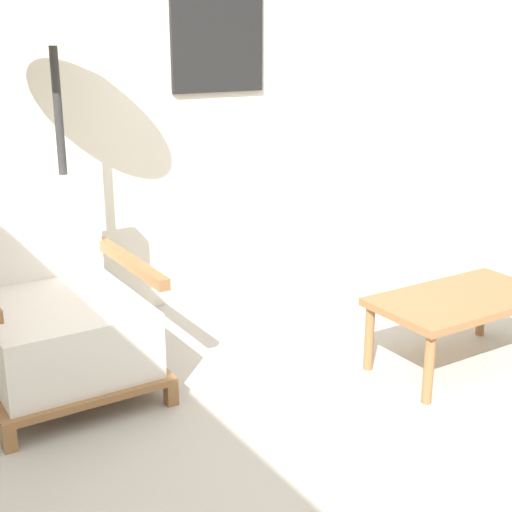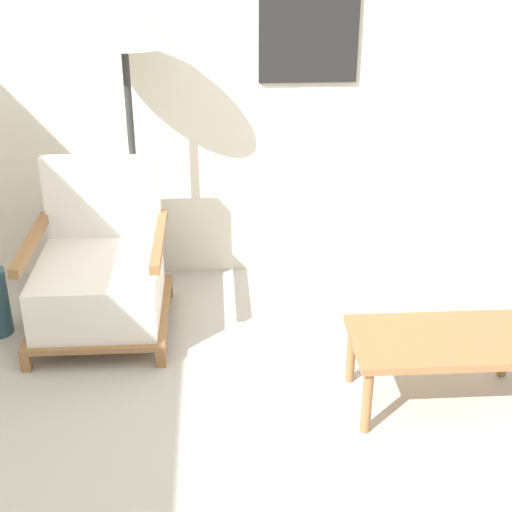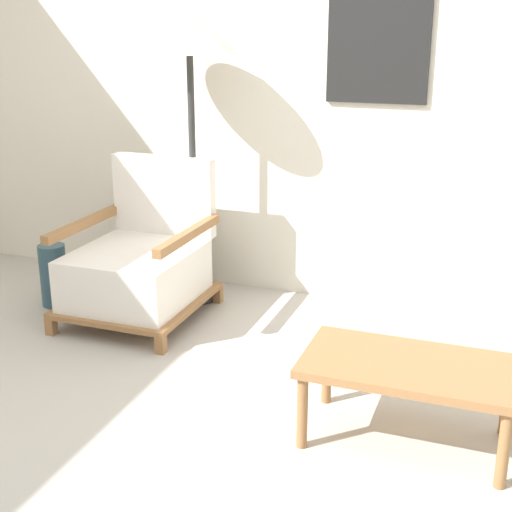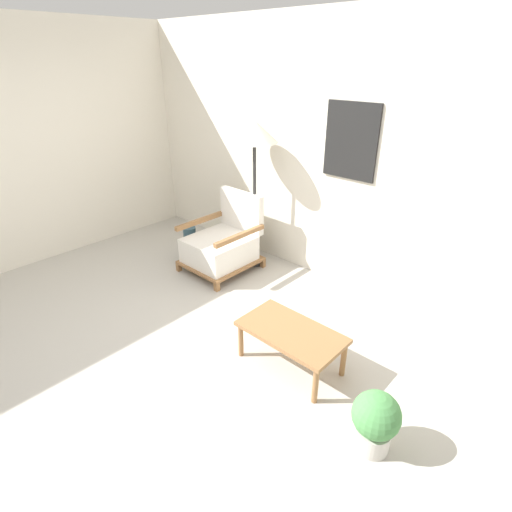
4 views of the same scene
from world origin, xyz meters
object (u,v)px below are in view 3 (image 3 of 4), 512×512
(armchair, at_px, (140,265))
(vase, at_px, (53,275))
(floor_lamp, at_px, (189,44))
(coffee_table, at_px, (409,373))

(armchair, bearing_deg, vase, -176.48)
(armchair, height_order, floor_lamp, floor_lamp)
(coffee_table, distance_m, vase, 2.33)
(armchair, relative_size, coffee_table, 1.05)
(coffee_table, bearing_deg, vase, 161.31)
(coffee_table, xyz_separation_m, vase, (-2.20, 0.75, -0.12))
(vase, bearing_deg, floor_lamp, 27.73)
(vase, bearing_deg, armchair, 3.52)
(armchair, distance_m, floor_lamp, 1.26)
(floor_lamp, distance_m, coffee_table, 2.20)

